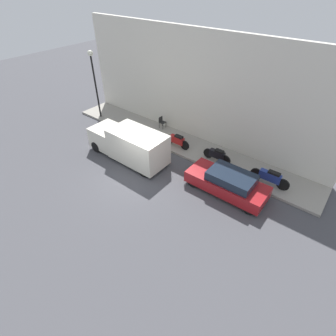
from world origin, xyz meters
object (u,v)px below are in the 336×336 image
object	(u,v)px
motorcycle_blue	(270,177)
motorcycle_red	(177,140)
delivery_van	(128,143)
motorcycle_black	(217,155)
parked_car	(228,183)
streetlamp	(93,73)
cafe_chair	(162,121)

from	to	relation	value
motorcycle_blue	motorcycle_red	bearing A→B (deg)	90.38
delivery_van	motorcycle_black	world-z (taller)	delivery_van
parked_car	motorcycle_blue	size ratio (longest dim) A/B	1.97
motorcycle_black	streetlamp	world-z (taller)	streetlamp
motorcycle_blue	motorcycle_red	world-z (taller)	motorcycle_blue
motorcycle_red	motorcycle_blue	bearing A→B (deg)	-89.62
motorcycle_red	cafe_chair	xyz separation A→B (m)	(1.37, 2.41, 0.02)
streetlamp	cafe_chair	bearing A→B (deg)	-72.23
streetlamp	motorcycle_black	bearing A→B (deg)	-87.92
motorcycle_black	motorcycle_red	size ratio (longest dim) A/B	0.96
parked_car	motorcycle_black	size ratio (longest dim) A/B	2.35
delivery_van	motorcycle_blue	distance (m)	8.31
motorcycle_black	cafe_chair	size ratio (longest dim) A/B	2.21
motorcycle_black	cafe_chair	xyz separation A→B (m)	(1.21, 5.26, 0.03)
parked_car	delivery_van	bearing A→B (deg)	98.27
motorcycle_black	cafe_chair	world-z (taller)	motorcycle_black
delivery_van	motorcycle_blue	world-z (taller)	delivery_van
delivery_van	motorcycle_red	xyz separation A→B (m)	(2.67, -1.71, -0.43)
motorcycle_blue	cafe_chair	bearing A→B (deg)	81.13
streetlamp	cafe_chair	xyz separation A→B (m)	(1.58, -4.94, -2.91)
cafe_chair	delivery_van	bearing A→B (deg)	-170.20
delivery_van	cafe_chair	size ratio (longest dim) A/B	6.53
motorcycle_black	parked_car	bearing A→B (deg)	-138.14
parked_car	motorcycle_blue	xyz separation A→B (m)	(1.80, -1.56, 0.00)
cafe_chair	motorcycle_black	bearing A→B (deg)	-102.96
motorcycle_blue	motorcycle_black	bearing A→B (deg)	87.88
parked_car	motorcycle_red	distance (m)	4.90
parked_car	cafe_chair	size ratio (longest dim) A/B	5.20
streetlamp	motorcycle_red	bearing A→B (deg)	-88.38
motorcycle_black	motorcycle_red	bearing A→B (deg)	93.27
cafe_chair	parked_car	bearing A→B (deg)	-114.16
parked_car	streetlamp	distance (m)	12.37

